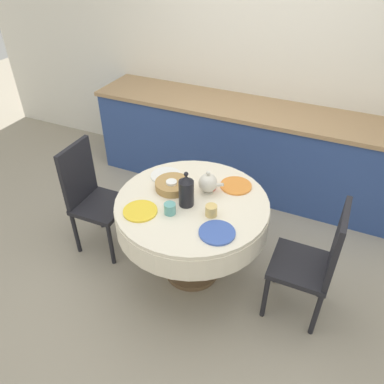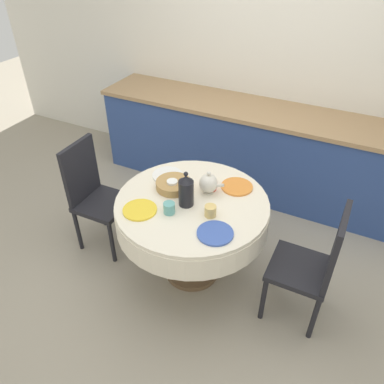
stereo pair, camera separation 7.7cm
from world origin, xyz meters
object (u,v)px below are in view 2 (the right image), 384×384
object	(u,v)px
chair_right	(94,192)
coffee_carafe	(186,191)
teapot	(209,183)
chair_left	(314,263)

from	to	relation	value
chair_right	coffee_carafe	bearing A→B (deg)	86.78
chair_right	teapot	distance (m)	1.03
coffee_carafe	chair_right	bearing A→B (deg)	178.08
teapot	chair_right	bearing A→B (deg)	-170.11
chair_left	teapot	world-z (taller)	chair_left
chair_left	coffee_carafe	size ratio (longest dim) A/B	3.55
coffee_carafe	teapot	bearing A→B (deg)	67.54
coffee_carafe	teapot	world-z (taller)	coffee_carafe
chair_right	chair_left	bearing A→B (deg)	89.48
chair_left	teapot	distance (m)	0.91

